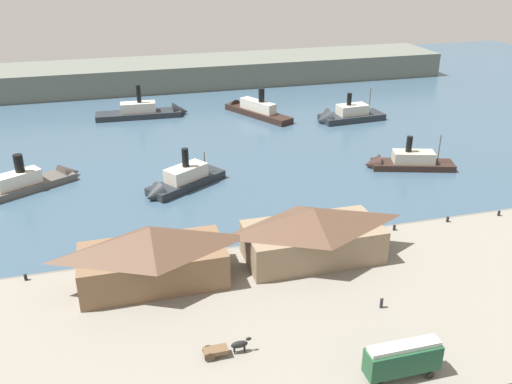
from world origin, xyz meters
The scene contains 19 objects.
ground_plane centered at (0.00, 0.00, 0.00)m, with size 320.00×320.00×0.00m, color #385166.
quay_promenade centered at (0.00, -22.00, 0.60)m, with size 110.00×36.00×1.20m, color gray.
seawall_edge centered at (0.00, -3.60, 0.50)m, with size 110.00×0.80×1.00m, color #666159.
ferry_shed_customs_shed centered at (-22.88, -10.09, 5.52)m, with size 20.11×9.90×8.49m.
ferry_shed_east_terminal centered at (0.67, -9.72, 5.27)m, with size 20.41×10.25×8.02m.
street_tram centered at (1.10, -35.88, 3.74)m, with size 8.39×2.51×4.36m.
horse_cart centered at (-16.64, -27.40, 2.13)m, with size 5.66×1.51×1.87m.
pedestrian_near_cart centered at (4.84, -24.01, 1.95)m, with size 0.41×0.41×1.65m.
mooring_post_center_west centered at (16.74, -5.36, 1.65)m, with size 0.44×0.44×0.90m, color black.
mooring_post_center_east centered at (36.74, -5.43, 1.65)m, with size 0.44×0.44×0.90m, color black.
mooring_post_east centered at (26.87, -5.10, 1.65)m, with size 0.44×0.44×0.90m, color black.
mooring_post_west centered at (-40.22, -4.91, 1.65)m, with size 0.44×0.44×0.90m, color black.
ferry_outer_harbor centered at (-15.09, 74.87, 1.30)m, with size 25.33×6.98×10.97m.
ferry_moored_west centered at (33.31, 21.57, 1.33)m, with size 19.37×10.23×9.14m.
ferry_approaching_east centered at (-42.30, 31.56, 1.33)m, with size 22.87×16.13×9.36m.
ferry_approaching_west centered at (12.64, 68.98, 1.57)m, with size 15.46×24.21×9.38m.
ferry_mid_harbor centered at (34.88, 56.57, 1.37)m, with size 19.37×8.15×10.74m.
ferry_moored_east centered at (-14.54, 23.13, 1.55)m, with size 18.00×14.03×9.52m.
far_headland centered at (0.00, 110.00, 4.00)m, with size 180.00×24.00×8.00m, color #60665B.
Camera 1 is at (-26.58, -76.78, 44.57)m, focal length 38.89 mm.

